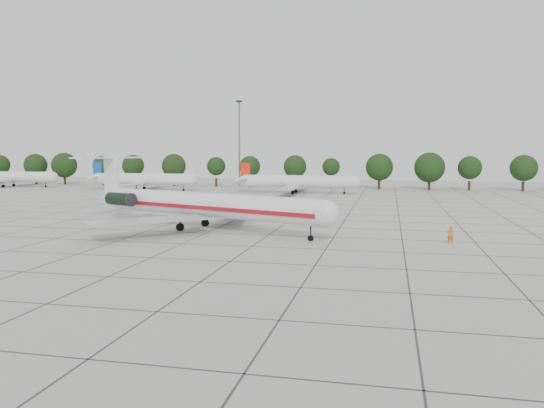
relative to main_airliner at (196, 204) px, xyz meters
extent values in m
plane|color=#B6B6AE|center=(10.57, -3.27, -3.36)|extent=(260.00, 260.00, 0.00)
cube|color=#383838|center=(10.57, 11.73, -3.35)|extent=(170.00, 170.00, 0.02)
cylinder|color=silver|center=(2.10, -0.82, -0.03)|extent=(33.01, 15.33, 3.14)
sphere|color=silver|center=(18.04, -7.02, -0.03)|extent=(3.14, 3.14, 3.14)
cone|color=silver|center=(-16.05, 6.25, -0.03)|extent=(5.56, 4.64, 3.14)
cube|color=#A00E19|center=(2.67, 0.66, -0.27)|extent=(31.01, 12.12, 0.52)
cube|color=#A00E19|center=(1.52, -2.30, -0.27)|extent=(31.01, 12.12, 0.52)
cube|color=#B7BABC|center=(2.99, 8.01, -1.31)|extent=(5.29, 14.51, 0.29)
cube|color=#B7BABC|center=(-3.22, -7.92, -1.31)|extent=(13.32, 13.01, 0.29)
cube|color=black|center=(-9.96, 6.17, 0.25)|extent=(2.40, 1.91, 0.24)
cylinder|color=black|center=(-9.72, 6.79, 0.25)|extent=(4.90, 3.34, 1.81)
cube|color=black|center=(-11.51, 2.19, 0.25)|extent=(2.40, 1.91, 0.24)
cylinder|color=black|center=(-11.76, 1.57, 0.25)|extent=(4.90, 3.34, 1.81)
cube|color=silver|center=(-15.61, 6.08, 3.30)|extent=(2.93, 1.35, 5.70)
cube|color=silver|center=(-16.23, 6.32, 5.96)|extent=(6.79, 11.66, 0.21)
cylinder|color=black|center=(16.27, -6.33, -2.45)|extent=(0.25, 0.25, 1.81)
cylinder|color=black|center=(16.27, -6.33, -3.02)|extent=(0.72, 0.49, 0.67)
cylinder|color=black|center=(0.34, 2.52, -2.12)|extent=(0.30, 0.30, 1.71)
cylinder|color=black|center=(0.34, 2.52, -2.88)|extent=(1.09, 0.88, 0.95)
cylinder|color=black|center=(-1.45, -2.09, -2.12)|extent=(0.30, 0.30, 1.71)
cylinder|color=black|center=(-1.45, -2.09, -2.88)|extent=(1.09, 0.88, 0.95)
imported|color=#CC700C|center=(31.70, -4.89, -2.35)|extent=(0.76, 0.53, 2.02)
cylinder|color=silver|center=(-82.11, 67.44, -0.36)|extent=(27.20, 3.00, 3.00)
cube|color=#B7BABC|center=(-83.11, 67.44, -1.56)|extent=(3.50, 27.20, 0.25)
cylinder|color=black|center=(-83.11, 69.64, -2.96)|extent=(0.80, 0.45, 0.80)
cylinder|color=black|center=(-83.11, 65.24, -2.96)|extent=(0.80, 0.45, 0.80)
cylinder|color=silver|center=(-38.59, 63.50, -0.36)|extent=(27.20, 3.00, 3.00)
cube|color=#B7BABC|center=(-39.59, 63.50, -1.56)|extent=(3.50, 27.20, 0.25)
cube|color=#0D47AF|center=(-52.03, 63.50, 2.24)|extent=(2.40, 0.25, 3.60)
cylinder|color=black|center=(-39.59, 65.70, -2.96)|extent=(0.80, 0.45, 0.80)
cylinder|color=black|center=(-39.59, 61.30, -2.96)|extent=(0.80, 0.45, 0.80)
cylinder|color=silver|center=(3.24, 61.85, -0.36)|extent=(27.20, 3.00, 3.00)
cube|color=#B7BABC|center=(2.24, 61.85, -1.56)|extent=(3.50, 27.20, 0.25)
cube|color=red|center=(-10.20, 61.85, 2.24)|extent=(2.40, 0.25, 3.60)
cylinder|color=black|center=(2.24, 64.05, -2.96)|extent=(0.80, 0.45, 0.80)
cylinder|color=black|center=(2.24, 59.65, -2.96)|extent=(0.80, 0.45, 0.80)
cylinder|color=#332114|center=(-97.64, 81.73, -2.11)|extent=(0.70, 0.70, 2.50)
sphere|color=black|center=(-97.64, 81.73, 2.64)|extent=(6.44, 6.44, 6.44)
cylinder|color=#332114|center=(-84.45, 81.73, -2.11)|extent=(0.70, 0.70, 2.50)
sphere|color=black|center=(-84.45, 81.73, 2.64)|extent=(7.14, 7.14, 7.14)
cylinder|color=#332114|center=(-74.26, 81.73, -2.11)|extent=(0.70, 0.70, 2.50)
sphere|color=black|center=(-74.26, 81.73, 2.64)|extent=(7.79, 7.79, 7.79)
cylinder|color=#332114|center=(-61.07, 81.73, -2.11)|extent=(0.70, 0.70, 2.50)
sphere|color=black|center=(-61.07, 81.73, 2.64)|extent=(5.94, 5.94, 5.94)
cylinder|color=#332114|center=(-50.88, 81.73, -2.11)|extent=(0.70, 0.70, 2.50)
sphere|color=black|center=(-50.88, 81.73, 2.64)|extent=(6.57, 6.57, 6.57)
cylinder|color=#332114|center=(-37.69, 81.73, -2.11)|extent=(0.70, 0.70, 2.50)
sphere|color=black|center=(-37.69, 81.73, 2.64)|extent=(7.15, 7.15, 7.15)
cylinder|color=#332114|center=(-24.50, 81.73, -2.11)|extent=(0.70, 0.70, 2.50)
sphere|color=black|center=(-24.50, 81.73, 2.64)|extent=(5.43, 5.43, 5.43)
cylinder|color=#332114|center=(-14.31, 81.73, -2.11)|extent=(0.70, 0.70, 2.50)
sphere|color=black|center=(-14.31, 81.73, 2.64)|extent=(5.99, 5.99, 5.99)
cylinder|color=#332114|center=(-1.12, 81.73, -2.11)|extent=(0.70, 0.70, 2.50)
sphere|color=black|center=(-1.12, 81.73, 2.64)|extent=(6.50, 6.50, 6.50)
cylinder|color=#332114|center=(9.07, 81.73, -2.11)|extent=(0.70, 0.70, 2.50)
sphere|color=black|center=(9.07, 81.73, 2.64)|extent=(4.93, 4.93, 4.93)
cylinder|color=#332114|center=(22.26, 81.73, -2.11)|extent=(0.70, 0.70, 2.50)
sphere|color=black|center=(22.26, 81.73, 2.64)|extent=(7.40, 7.40, 7.40)
cylinder|color=#332114|center=(35.45, 81.73, -2.11)|extent=(0.70, 0.70, 2.50)
sphere|color=black|center=(35.45, 81.73, 2.64)|extent=(8.08, 8.08, 8.08)
cylinder|color=#332114|center=(45.64, 81.73, -2.11)|extent=(0.70, 0.70, 2.50)
sphere|color=black|center=(45.64, 81.73, 2.64)|extent=(6.17, 6.17, 6.17)
cylinder|color=#332114|center=(58.83, 81.73, -2.11)|extent=(0.70, 0.70, 2.50)
sphere|color=black|center=(58.83, 81.73, 2.64)|extent=(6.82, 6.82, 6.82)
cylinder|color=slate|center=(-19.43, 88.73, 9.14)|extent=(0.56, 0.56, 25.00)
cube|color=black|center=(-19.43, 88.73, 21.84)|extent=(1.60, 1.60, 0.50)
camera|label=1|loc=(24.93, -65.97, 6.87)|focal=35.00mm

